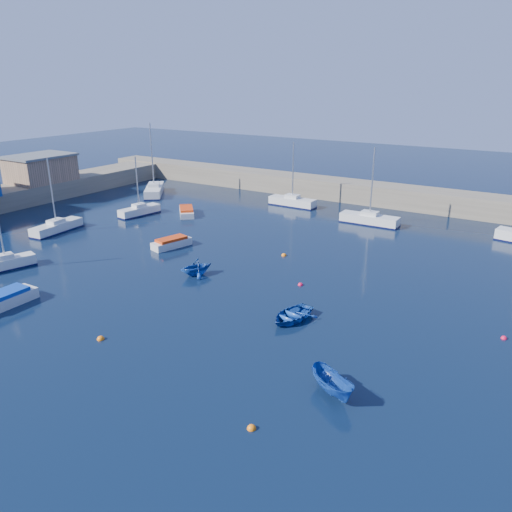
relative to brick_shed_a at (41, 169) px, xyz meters
The scene contains 21 objects.
ground 48.55m from the brick_shed_a, 29.74° to the right, with size 220.00×220.00×0.00m, color black.
back_wall 47.50m from the brick_shed_a, 27.65° to the left, with size 96.00×4.50×2.60m, color #746A58.
left_quay 6.66m from the brick_shed_a, 90.00° to the right, with size 6.00×62.00×2.40m, color #746A58.
brick_shed_a is the anchor object (origin of this frame).
sailboat_1 29.09m from the brick_shed_a, 42.53° to the right, with size 2.70×5.07×6.61m.
sailboat_2 18.55m from the brick_shed_a, 32.24° to the right, with size 2.28×6.24×8.04m.
sailboat_3 18.33m from the brick_shed_a, ahead, with size 2.35×5.57×7.22m.
sailboat_4 15.66m from the brick_shed_a, 41.33° to the left, with size 6.49×7.51×10.17m.
sailboat_5 35.21m from the brick_shed_a, 24.50° to the left, with size 6.36×1.86×8.39m.
sailboat_6 45.23m from the brick_shed_a, 14.87° to the left, with size 6.76×1.94×8.84m.
motorboat_0 37.40m from the brick_shed_a, 40.66° to the right, with size 1.85×5.00×1.11m.
motorboat_1 30.74m from the brick_shed_a, 13.36° to the right, with size 2.42×4.30×1.00m.
motorboat_2 23.40m from the brick_shed_a, ahead, with size 4.30×4.52×0.95m.
dinghy_center 49.91m from the brick_shed_a, 17.36° to the right, with size 2.68×3.76×0.78m, color #17439E.
dinghy_left 38.46m from the brick_shed_a, 17.76° to the right, with size 2.49×2.88×1.52m, color #17439E.
dinghy_right 57.73m from the brick_shed_a, 21.86° to the right, with size 1.25×3.33×1.29m, color #17439E.
buoy_0 45.29m from the brick_shed_a, 31.96° to the right, with size 0.49×0.49×0.49m, color orange.
buoy_1 46.21m from the brick_shed_a, 11.17° to the right, with size 0.43×0.43×0.43m, color red.
buoy_3 40.85m from the brick_shed_a, ahead, with size 0.49×0.49×0.49m, color orange.
buoy_4 61.45m from the brick_shed_a, ahead, with size 0.40×0.40×0.40m, color red.
buoy_5 57.70m from the brick_shed_a, 26.94° to the right, with size 0.45×0.45×0.45m, color orange.
Camera 1 is at (20.04, -18.86, 16.01)m, focal length 35.00 mm.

